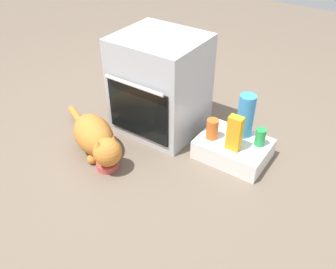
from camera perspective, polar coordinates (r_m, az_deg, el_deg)
The scene contains 9 objects.
ground at distance 2.47m, azimuth -4.28°, elevation -3.19°, with size 8.00×8.00×0.00m, color #6B5B4C.
oven at distance 2.56m, azimuth -1.27°, elevation 7.93°, with size 0.58×0.57×0.71m.
pantry_cabinet at distance 2.45m, azimuth 10.34°, elevation -2.24°, with size 0.46×0.35×0.13m, color white.
food_bowl at distance 2.38m, azimuth -9.65°, elevation -4.68°, with size 0.14×0.14×0.08m.
cat at distance 2.43m, azimuth -11.41°, elevation -0.51°, with size 0.77×0.43×0.27m.
soda_can at distance 2.38m, azimuth 14.49°, elevation -0.42°, with size 0.07×0.07×0.12m, color green.
juice_carton at distance 2.27m, azimuth 10.56°, elevation 0.19°, with size 0.09×0.06×0.24m, color orange.
sauce_jar at distance 2.37m, azimuth 7.07°, elevation 0.89°, with size 0.08×0.08×0.14m, color #D16023.
water_bottle at distance 2.40m, azimuth 12.26°, elevation 2.96°, with size 0.11×0.11×0.30m, color #388CD1.
Camera 1 is at (1.23, -1.47, 1.57)m, focal length 38.23 mm.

